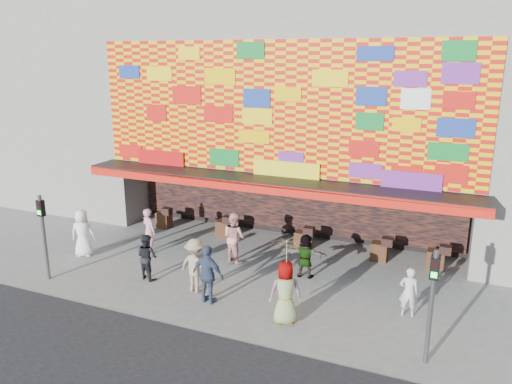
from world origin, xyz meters
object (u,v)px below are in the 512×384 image
ped_b (149,231)px  parasol (286,254)px  ped_h (409,292)px  ped_e (208,275)px  signal_right (432,295)px  ped_a (83,233)px  signal_left (43,228)px  ped_c (147,257)px  ped_i (234,237)px  ped_d (195,266)px  ped_f (305,256)px  ped_g (285,293)px

ped_b → parasol: (6.66, -2.93, 1.23)m
ped_b → ped_h: bearing=-165.7°
ped_b → ped_e: 4.90m
signal_right → ped_a: bearing=170.5°
ped_a → ped_h: bearing=157.4°
signal_left → ped_c: size_ratio=1.87×
signal_left → ped_e: bearing=6.3°
ped_h → ped_i: 6.66m
ped_i → signal_right: bearing=175.4°
signal_left → ped_b: 3.96m
parasol → ped_d: bearing=167.8°
ped_h → ped_d: bearing=-0.9°
ped_f → ped_a: bearing=7.1°
ped_i → ped_d: bearing=112.2°
ped_a → ped_g: ped_g is taller
ped_g → ped_i: (-3.25, 3.45, 0.01)m
ped_a → parasol: size_ratio=1.02×
ped_g → ped_h: ped_g is taller
ped_d → ped_h: (6.53, 1.07, -0.14)m
ped_a → ped_b: (2.13, 1.26, -0.02)m
ped_d → ped_e: (0.75, -0.53, 0.04)m
signal_right → ped_b: 11.14m
signal_left → ped_d: bearing=12.9°
ped_b → ped_i: ped_i is taller
ped_b → ped_g: bearing=177.2°
ped_e → ped_i: ped_i is taller
ped_b → ped_i: bearing=-150.3°
ped_c → ped_i: bearing=-115.6°
ped_a → ped_h: 11.99m
ped_b → ped_c: (1.31, -2.01, -0.09)m
signal_right → ped_c: (-9.27, 1.37, -1.06)m
signal_right → ped_a: size_ratio=1.64×
signal_right → ped_f: bearing=140.0°
ped_e → ped_f: size_ratio=1.21×
ped_c → ped_d: (2.01, -0.20, 0.10)m
ped_g → ped_h: (3.19, 1.79, -0.18)m
signal_right → ped_i: bearing=151.4°
ped_h → parasol: (-3.19, -1.79, 1.36)m
ped_i → ped_e: bearing=125.5°
ped_d → ped_f: bearing=-130.7°
ped_c → ped_d: 2.03m
ped_e → ped_d: bearing=-27.5°
ped_a → ped_f: 8.52m
ped_c → ped_i: size_ratio=0.85×
signal_left → ped_i: (5.24, 3.91, -0.91)m
ped_b → parasol: 7.38m
ped_b → ped_c: size_ratio=1.12×
signal_left → parasol: (8.49, 0.45, 0.26)m
signal_left → ped_g: signal_left is taller
ped_b → ped_a: bearing=51.6°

